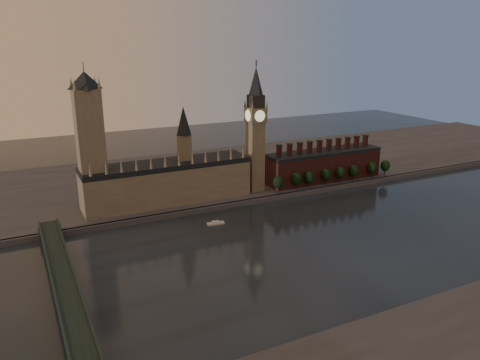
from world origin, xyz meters
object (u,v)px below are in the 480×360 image
object	(u,v)px
westminster_bridge	(67,293)
big_ben	(256,128)
victoria_tower	(90,139)
river_boat	(216,223)

from	to	relation	value
westminster_bridge	big_ben	bearing A→B (deg)	34.33
victoria_tower	river_boat	xyz separation A→B (m)	(73.13, -51.64, -58.14)
big_ben	westminster_bridge	distance (m)	205.83
river_boat	big_ben	bearing A→B (deg)	46.95
river_boat	westminster_bridge	bearing A→B (deg)	-140.99
big_ben	victoria_tower	bearing A→B (deg)	177.80
victoria_tower	big_ben	bearing A→B (deg)	-2.20
big_ben	westminster_bridge	xyz separation A→B (m)	(-165.00, -112.70, -49.39)
big_ben	river_boat	world-z (taller)	big_ben
victoria_tower	westminster_bridge	distance (m)	133.21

